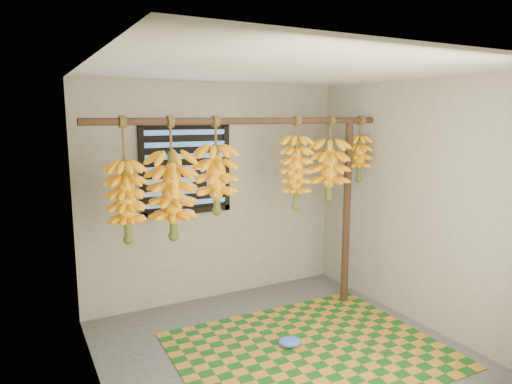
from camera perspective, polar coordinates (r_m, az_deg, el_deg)
floor at (r=4.22m, az=3.73°, el=-19.61°), size 3.00×3.00×0.01m
ceiling at (r=3.71m, az=4.14°, el=15.02°), size 3.00×3.00×0.01m
wall_back at (r=5.10m, az=-5.05°, el=-0.10°), size 3.00×0.01×2.40m
wall_left at (r=3.27m, az=-19.21°, el=-6.05°), size 0.01×3.00×2.40m
wall_right at (r=4.74m, az=19.56°, el=-1.35°), size 0.01×3.00×2.40m
window at (r=4.91m, az=-8.74°, el=2.99°), size 1.00×0.04×1.00m
hanging_pole at (r=4.30m, az=-0.95°, el=8.87°), size 3.00×0.06×0.06m
support_post at (r=5.07m, az=11.26°, el=-2.60°), size 0.08×0.08×2.00m
woven_mat at (r=4.28m, az=6.69°, el=-19.03°), size 2.32×1.87×0.01m
plastic_bag at (r=4.29m, az=4.26°, el=-18.17°), size 0.25×0.21×0.09m
banana_bunch_a at (r=3.97m, az=-15.91°, el=-1.14°), size 0.31×0.31×1.06m
banana_bunch_b at (r=4.07m, az=-10.40°, el=-0.42°), size 0.40×0.40×1.08m
banana_bunch_c at (r=4.20m, az=-4.97°, el=1.59°), size 0.38×0.38×0.89m
banana_bunch_d at (r=4.60m, az=5.03°, el=2.46°), size 0.32×0.32×0.94m
banana_bunch_e at (r=4.84m, az=9.17°, el=2.78°), size 0.40×0.40×0.88m
banana_bunch_f at (r=5.08m, az=12.79°, el=4.18°), size 0.26×0.26×0.71m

